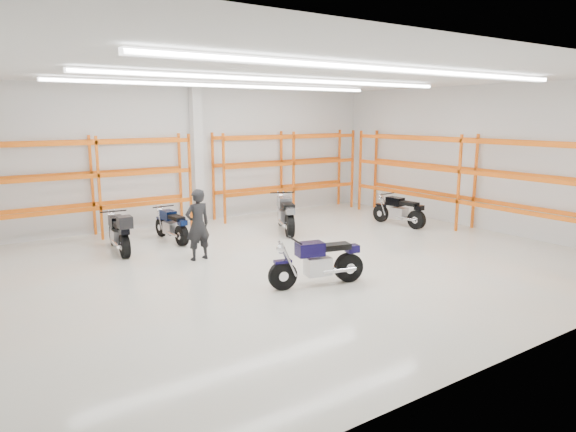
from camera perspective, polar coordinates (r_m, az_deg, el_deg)
ground at (r=12.80m, az=1.14°, el=-5.06°), size 14.00×14.00×0.00m
room_shell at (r=12.32m, az=1.13°, el=9.80°), size 14.02×12.02×4.51m
motorcycle_main at (r=10.95m, az=3.68°, el=-5.19°), size 2.13×0.86×1.06m
motorcycle_back_a at (r=14.15m, az=-18.21°, el=-1.83°), size 0.69×2.17×1.11m
motorcycle_back_b at (r=15.05m, az=-12.76°, el=-1.10°), size 0.65×1.96×0.96m
motorcycle_back_c at (r=15.91m, az=-0.27°, el=0.16°), size 1.18×2.20×1.15m
motorcycle_back_d at (r=17.16m, az=12.40°, el=0.48°), size 0.68×2.07×1.02m
standing_man at (r=12.94m, az=-10.00°, el=-0.96°), size 0.69×0.48×1.79m
structural_column at (r=17.42m, az=-10.07°, el=6.62°), size 0.32×0.32×4.50m
pallet_racking_back_left at (r=16.04m, az=-20.65°, el=4.03°), size 5.67×0.87×3.00m
pallet_racking_back_right at (r=18.82m, az=-0.08°, el=5.70°), size 5.67×0.87×3.00m
pallet_racking_side at (r=16.99m, az=19.33°, el=4.58°), size 0.87×9.07×3.00m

